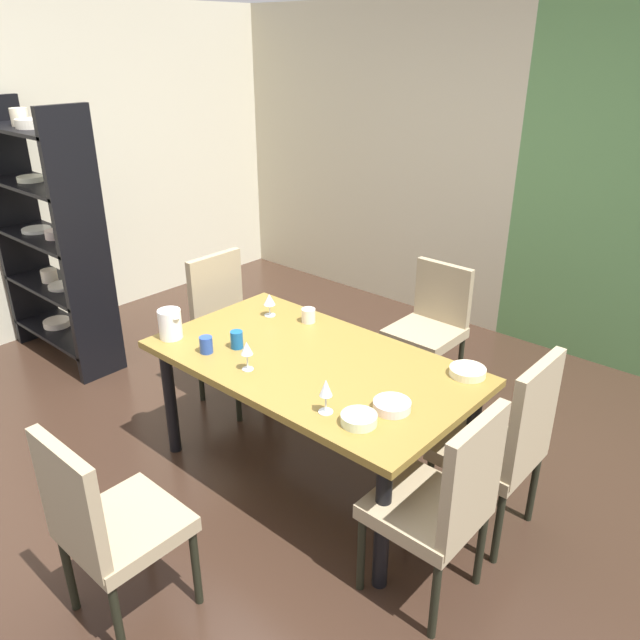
{
  "coord_description": "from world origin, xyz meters",
  "views": [
    {
      "loc": [
        2.19,
        -2.01,
        2.29
      ],
      "look_at": [
        0.09,
        0.35,
        0.85
      ],
      "focal_mm": 35.0,
      "sensor_mm": 36.0,
      "label": 1
    }
  ],
  "objects": [
    {
      "name": "serving_bowl_south",
      "position": [
        0.79,
        -0.17,
        0.76
      ],
      "size": [
        0.16,
        0.16,
        0.05
      ],
      "primitive_type": "cylinder",
      "color": "beige",
      "rests_on": "dining_table"
    },
    {
      "name": "chair_right_near",
      "position": [
        1.22,
        -0.14,
        0.54
      ],
      "size": [
        0.44,
        0.44,
        0.98
      ],
      "rotation": [
        0.0,
        0.0,
        1.57
      ],
      "color": "#9B8969",
      "rests_on": "ground_plane"
    },
    {
      "name": "chair_head_far",
      "position": [
        0.18,
        1.39,
        0.51
      ],
      "size": [
        0.44,
        0.45,
        0.9
      ],
      "rotation": [
        0.0,
        0.0,
        3.14
      ],
      "color": "#9B8969",
      "rests_on": "ground_plane"
    },
    {
      "name": "dining_table",
      "position": [
        0.23,
        0.13,
        0.66
      ],
      "size": [
        1.74,
        0.97,
        0.74
      ],
      "color": "olive",
      "rests_on": "ground_plane"
    },
    {
      "name": "wine_glass_west",
      "position": [
        -0.34,
        0.38,
        0.84
      ],
      "size": [
        0.07,
        0.07,
        0.14
      ],
      "color": "silver",
      "rests_on": "dining_table"
    },
    {
      "name": "chair_right_far",
      "position": [
        1.22,
        0.4,
        0.54
      ],
      "size": [
        0.44,
        0.44,
        1.0
      ],
      "rotation": [
        0.0,
        0.0,
        1.57
      ],
      "color": "#9B8969",
      "rests_on": "ground_plane"
    },
    {
      "name": "serving_bowl_east",
      "position": [
        0.93,
        0.53,
        0.76
      ],
      "size": [
        0.18,
        0.18,
        0.04
      ],
      "primitive_type": "cylinder",
      "color": "beige",
      "rests_on": "dining_table"
    },
    {
      "name": "back_panel_interior",
      "position": [
        -1.37,
        2.61,
        1.29
      ],
      "size": [
        3.0,
        0.1,
        2.58
      ],
      "primitive_type": "cube",
      "color": "beige",
      "rests_on": "ground_plane"
    },
    {
      "name": "chair_left_far",
      "position": [
        -0.77,
        0.4,
        0.54
      ],
      "size": [
        0.44,
        0.44,
        1.0
      ],
      "rotation": [
        0.0,
        0.0,
        -1.57
      ],
      "color": "#9B8969",
      "rests_on": "ground_plane"
    },
    {
      "name": "cup_rear",
      "position": [
        -0.17,
        -0.04,
        0.79
      ],
      "size": [
        0.07,
        0.07,
        0.1
      ],
      "primitive_type": "cylinder",
      "color": "#145292",
      "rests_on": "dining_table"
    },
    {
      "name": "chair_head_near",
      "position": [
        0.27,
        -1.14,
        0.53
      ],
      "size": [
        0.44,
        0.44,
        0.95
      ],
      "color": "#9B8969",
      "rests_on": "ground_plane"
    },
    {
      "name": "cup_corner",
      "position": [
        -0.25,
        -0.19,
        0.78
      ],
      "size": [
        0.07,
        0.07,
        0.09
      ],
      "primitive_type": "cylinder",
      "color": "#254598",
      "rests_on": "dining_table"
    },
    {
      "name": "left_interior_panel",
      "position": [
        -2.81,
        0.0,
        1.29
      ],
      "size": [
        0.1,
        5.32,
        2.58
      ],
      "primitive_type": "cube",
      "color": "beige",
      "rests_on": "ground_plane"
    },
    {
      "name": "pitcher_center",
      "position": [
        -0.54,
        -0.2,
        0.82
      ],
      "size": [
        0.14,
        0.13,
        0.17
      ],
      "color": "white",
      "rests_on": "dining_table"
    },
    {
      "name": "serving_bowl_left",
      "position": [
        0.83,
        0.01,
        0.76
      ],
      "size": [
        0.17,
        0.17,
        0.04
      ],
      "primitive_type": "cylinder",
      "color": "silver",
      "rests_on": "dining_table"
    },
    {
      "name": "wine_glass_front",
      "position": [
        0.62,
        -0.2,
        0.86
      ],
      "size": [
        0.07,
        0.07,
        0.17
      ],
      "color": "silver",
      "rests_on": "dining_table"
    },
    {
      "name": "ground_plane",
      "position": [
        0.0,
        0.0,
        -0.01
      ],
      "size": [
        5.73,
        5.32,
        0.02
      ],
      "primitive_type": "cube",
      "color": "#322219"
    },
    {
      "name": "display_shelf",
      "position": [
        -2.2,
        -0.05,
        0.97
      ],
      "size": [
        1.04,
        0.36,
        1.91
      ],
      "color": "black",
      "rests_on": "ground_plane"
    },
    {
      "name": "wine_glass_near_window",
      "position": [
        0.06,
        -0.17,
        0.85
      ],
      "size": [
        0.06,
        0.06,
        0.16
      ],
      "color": "silver",
      "rests_on": "dining_table"
    },
    {
      "name": "cup_north",
      "position": [
        -0.11,
        0.47,
        0.78
      ],
      "size": [
        0.08,
        0.08,
        0.08
      ],
      "primitive_type": "cylinder",
      "color": "beige",
      "rests_on": "dining_table"
    }
  ]
}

